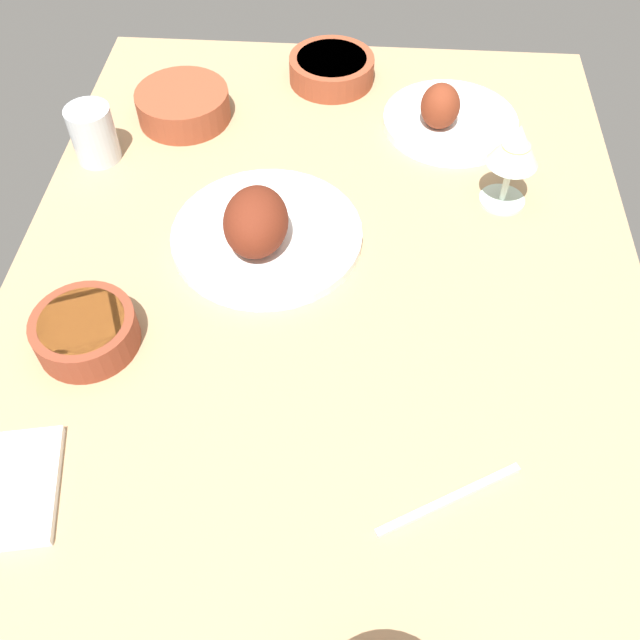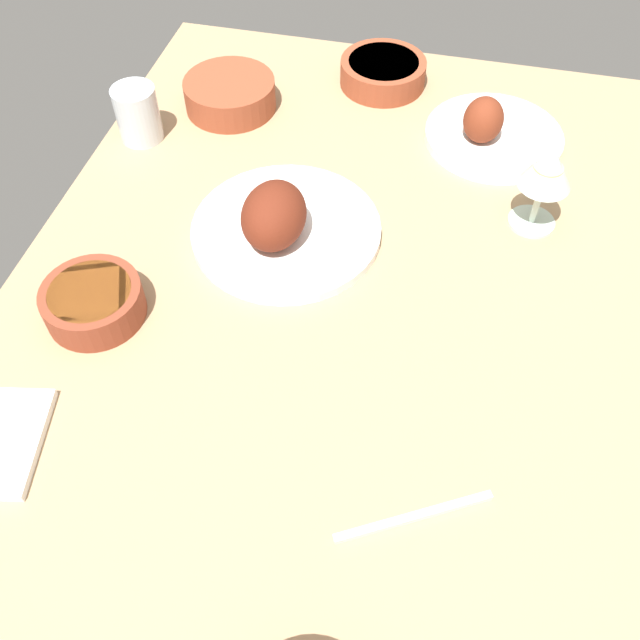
{
  "view_description": "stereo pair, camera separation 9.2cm",
  "coord_description": "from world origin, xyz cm",
  "px_view_note": "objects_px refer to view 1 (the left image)",
  "views": [
    {
      "loc": [
        56.88,
        4.02,
        78.09
      ],
      "look_at": [
        0.0,
        0.0,
        6.0
      ],
      "focal_mm": 39.48,
      "sensor_mm": 36.0,
      "label": 1
    },
    {
      "loc": [
        55.5,
        13.09,
        78.09
      ],
      "look_at": [
        0.0,
        0.0,
        6.0
      ],
      "focal_mm": 39.48,
      "sensor_mm": 36.0,
      "label": 2
    }
  ],
  "objects_px": {
    "plate_center_main": "(447,117)",
    "wine_glass": "(515,149)",
    "plate_far_side": "(262,230)",
    "bowl_potatoes": "(332,68)",
    "bowl_sauce": "(183,104)",
    "water_tumbler": "(93,134)",
    "fork_loose": "(449,500)",
    "bowl_soup": "(85,330)"
  },
  "relations": [
    {
      "from": "plate_center_main",
      "to": "wine_glass",
      "type": "distance_m",
      "value": 0.21
    },
    {
      "from": "plate_far_side",
      "to": "bowl_potatoes",
      "type": "bearing_deg",
      "value": 170.12
    },
    {
      "from": "plate_far_side",
      "to": "wine_glass",
      "type": "xyz_separation_m",
      "value": [
        -0.12,
        0.36,
        0.07
      ]
    },
    {
      "from": "bowl_sauce",
      "to": "water_tumbler",
      "type": "distance_m",
      "value": 0.17
    },
    {
      "from": "bowl_sauce",
      "to": "wine_glass",
      "type": "distance_m",
      "value": 0.56
    },
    {
      "from": "plate_far_side",
      "to": "fork_loose",
      "type": "relative_size",
      "value": 1.52
    },
    {
      "from": "bowl_soup",
      "to": "bowl_potatoes",
      "type": "distance_m",
      "value": 0.68
    },
    {
      "from": "bowl_sauce",
      "to": "bowl_potatoes",
      "type": "bearing_deg",
      "value": 118.12
    },
    {
      "from": "bowl_potatoes",
      "to": "plate_center_main",
      "type": "bearing_deg",
      "value": 58.23
    },
    {
      "from": "plate_far_side",
      "to": "bowl_sauce",
      "type": "distance_m",
      "value": 0.34
    },
    {
      "from": "bowl_soup",
      "to": "water_tumbler",
      "type": "distance_m",
      "value": 0.39
    },
    {
      "from": "bowl_soup",
      "to": "bowl_potatoes",
      "type": "bearing_deg",
      "value": 155.82
    },
    {
      "from": "plate_center_main",
      "to": "fork_loose",
      "type": "relative_size",
      "value": 1.24
    },
    {
      "from": "bowl_sauce",
      "to": "fork_loose",
      "type": "distance_m",
      "value": 0.8
    },
    {
      "from": "bowl_sauce",
      "to": "water_tumbler",
      "type": "xyz_separation_m",
      "value": [
        0.12,
        -0.12,
        0.02
      ]
    },
    {
      "from": "bowl_potatoes",
      "to": "water_tumbler",
      "type": "relative_size",
      "value": 1.68
    },
    {
      "from": "water_tumbler",
      "to": "plate_far_side",
      "type": "bearing_deg",
      "value": 58.5
    },
    {
      "from": "water_tumbler",
      "to": "bowl_potatoes",
      "type": "bearing_deg",
      "value": 123.94
    },
    {
      "from": "water_tumbler",
      "to": "fork_loose",
      "type": "xyz_separation_m",
      "value": [
        0.56,
        0.55,
        -0.04
      ]
    },
    {
      "from": "water_tumbler",
      "to": "plate_center_main",
      "type": "bearing_deg",
      "value": 101.9
    },
    {
      "from": "plate_far_side",
      "to": "water_tumbler",
      "type": "bearing_deg",
      "value": -121.5
    },
    {
      "from": "plate_far_side",
      "to": "fork_loose",
      "type": "distance_m",
      "value": 0.46
    },
    {
      "from": "plate_center_main",
      "to": "bowl_soup",
      "type": "bearing_deg",
      "value": -44.3
    },
    {
      "from": "bowl_soup",
      "to": "bowl_sauce",
      "type": "relative_size",
      "value": 0.84
    },
    {
      "from": "bowl_soup",
      "to": "wine_glass",
      "type": "xyz_separation_m",
      "value": [
        -0.31,
        0.56,
        0.07
      ]
    },
    {
      "from": "bowl_sauce",
      "to": "bowl_potatoes",
      "type": "distance_m",
      "value": 0.28
    },
    {
      "from": "plate_far_side",
      "to": "bowl_potatoes",
      "type": "height_order",
      "value": "plate_far_side"
    },
    {
      "from": "plate_center_main",
      "to": "fork_loose",
      "type": "distance_m",
      "value": 0.68
    },
    {
      "from": "plate_center_main",
      "to": "plate_far_side",
      "type": "xyz_separation_m",
      "value": [
        0.3,
        -0.28,
        0.01
      ]
    },
    {
      "from": "plate_center_main",
      "to": "water_tumbler",
      "type": "bearing_deg",
      "value": -78.1
    },
    {
      "from": "plate_far_side",
      "to": "wine_glass",
      "type": "relative_size",
      "value": 2.0
    },
    {
      "from": "wine_glass",
      "to": "plate_center_main",
      "type": "bearing_deg",
      "value": -156.46
    },
    {
      "from": "bowl_soup",
      "to": "water_tumbler",
      "type": "height_order",
      "value": "water_tumbler"
    },
    {
      "from": "bowl_potatoes",
      "to": "wine_glass",
      "type": "relative_size",
      "value": 1.1
    },
    {
      "from": "plate_center_main",
      "to": "bowl_potatoes",
      "type": "height_order",
      "value": "plate_center_main"
    },
    {
      "from": "bowl_potatoes",
      "to": "fork_loose",
      "type": "relative_size",
      "value": 0.84
    },
    {
      "from": "plate_center_main",
      "to": "bowl_soup",
      "type": "xyz_separation_m",
      "value": [
        0.5,
        -0.48,
        0.01
      ]
    },
    {
      "from": "wine_glass",
      "to": "water_tumbler",
      "type": "xyz_separation_m",
      "value": [
        -0.06,
        -0.65,
        -0.05
      ]
    },
    {
      "from": "fork_loose",
      "to": "bowl_potatoes",
      "type": "bearing_deg",
      "value": -106.87
    },
    {
      "from": "bowl_potatoes",
      "to": "water_tumbler",
      "type": "bearing_deg",
      "value": -56.06
    },
    {
      "from": "plate_far_side",
      "to": "fork_loose",
      "type": "bearing_deg",
      "value": 33.49
    },
    {
      "from": "bowl_sauce",
      "to": "bowl_potatoes",
      "type": "height_order",
      "value": "bowl_sauce"
    }
  ]
}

